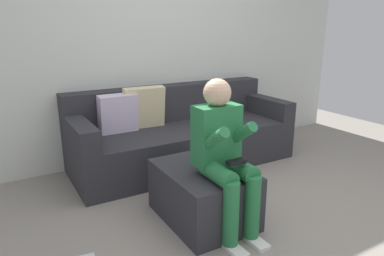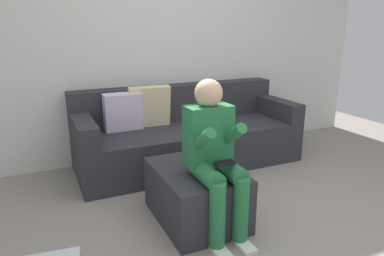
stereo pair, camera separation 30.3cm
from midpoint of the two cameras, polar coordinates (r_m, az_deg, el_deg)
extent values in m
plane|color=gray|center=(2.88, 9.30, -15.87)|extent=(7.24, 7.24, 0.00)
cube|color=silver|center=(4.20, -8.00, 13.75)|extent=(5.57, 0.10, 2.70)
cube|color=#2D2D33|center=(3.99, -3.45, -2.82)|extent=(2.46, 0.92, 0.45)
cube|color=#2D2D33|center=(4.17, -5.69, 4.11)|extent=(2.46, 0.23, 0.41)
cube|color=#2D2D33|center=(3.55, -20.18, -0.58)|extent=(0.18, 0.92, 0.22)
cube|color=#2D2D33|center=(4.50, 9.56, 3.60)|extent=(0.18, 0.92, 0.22)
cube|color=silver|center=(3.76, -14.13, 2.25)|extent=(0.40, 0.17, 0.41)
cube|color=beige|center=(3.86, -9.98, 3.24)|extent=(0.45, 0.17, 0.46)
cube|color=#2D2D33|center=(2.89, -1.27, -10.61)|extent=(0.60, 0.82, 0.44)
cube|color=#26723F|center=(2.63, 0.69, -1.19)|extent=(0.34, 0.19, 0.46)
sphere|color=#D8AD8C|center=(2.55, 0.71, 5.70)|extent=(0.21, 0.21, 0.21)
cylinder|color=#26723F|center=(2.53, 0.77, -7.43)|extent=(0.14, 0.33, 0.14)
cylinder|color=#26723F|center=(2.51, 2.77, -13.72)|extent=(0.11, 0.11, 0.48)
cube|color=white|center=(2.61, 3.44, -19.10)|extent=(0.10, 0.22, 0.03)
cylinder|color=#26723F|center=(2.47, -0.24, -2.18)|extent=(0.08, 0.35, 0.28)
cylinder|color=#26723F|center=(2.63, 4.33, -6.59)|extent=(0.14, 0.33, 0.14)
cylinder|color=#26723F|center=(2.61, 6.34, -12.62)|extent=(0.11, 0.11, 0.48)
cube|color=white|center=(2.70, 6.95, -17.85)|extent=(0.10, 0.22, 0.03)
cylinder|color=#26723F|center=(2.59, 4.42, -1.21)|extent=(0.08, 0.34, 0.27)
cube|color=black|center=(2.48, 3.66, -5.53)|extent=(0.14, 0.06, 0.03)
camera|label=1|loc=(0.15, -92.62, -0.76)|focal=33.04mm
camera|label=2|loc=(0.15, 87.38, 0.76)|focal=33.04mm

